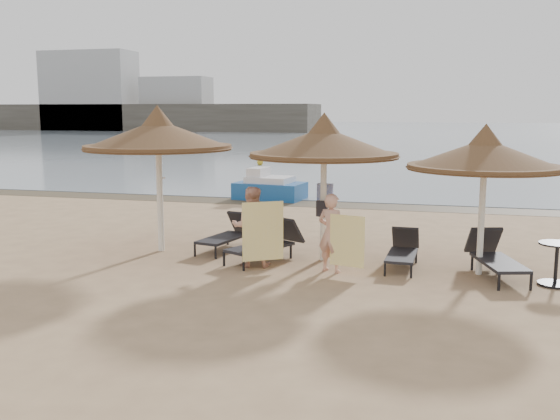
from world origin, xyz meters
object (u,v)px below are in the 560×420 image
Objects in this scene: palapa_center at (324,143)px; side_table at (556,265)px; palapa_left at (158,136)px; lounger_far_right at (494,256)px; palapa_right at (485,155)px; lounger_far_left at (229,234)px; person_left at (251,220)px; lounger_near_left at (268,242)px; pedal_boat at (269,188)px; person_right at (331,227)px; lounger_near_right at (403,250)px.

side_table is (4.50, -0.86, -2.12)m from palapa_center.
palapa_left is 1.64× the size of lounger_far_right.
palapa_right reaches higher than side_table.
lounger_far_left is at bearing 21.42° from palapa_left.
palapa_left is 2.73m from lounger_far_left.
palapa_right is at bearing 160.56° from side_table.
lounger_near_left is at bearing -119.15° from person_left.
pedal_boat is at bearing 112.09° from lounger_far_right.
lounger_far_right is at bearing 25.81° from lounger_near_left.
palapa_center reaches higher than person_right.
palapa_left reaches higher than pedal_boat.
pedal_boat is at bearing 112.65° from palapa_center.
pedal_boat is (0.16, 8.63, -2.20)m from palapa_left.
palapa_right is 1.54× the size of person_left.
lounger_far_left is 0.73× the size of pedal_boat.
lounger_near_left is 5.66m from side_table.
lounger_near_left is 2.49× the size of side_table.
palapa_right reaches higher than lounger_far_right.
person_right reaches higher than lounger_near_right.
lounger_near_left is (2.59, -0.20, -2.24)m from palapa_left.
person_left reaches higher than side_table.
lounger_far_left is at bearing 155.10° from lounger_far_right.
palapa_left is at bearing -145.83° from lounger_far_left.
lounger_far_right is 3.20m from person_right.
palapa_center reaches higher than lounger_near_right.
person_right reaches higher than lounger_far_left.
lounger_near_left is 0.98× the size of lounger_far_right.
lounger_near_right is 0.83× the size of lounger_far_right.
lounger_near_right is at bearing -4.34° from palapa_center.
person_right is at bearing 3.20° from lounger_near_left.
lounger_far_left is at bearing 170.83° from palapa_right.
palapa_right is 1.14× the size of pedal_boat.
lounger_far_left is 5.83m from lounger_far_right.
lounger_far_left is 0.94× the size of lounger_far_right.
palapa_right is 3.72× the size of side_table.
palapa_left is 1.28× the size of pedal_boat.
lounger_far_right is at bearing -151.15° from person_right.
lounger_far_left is 8.17m from pedal_boat.
person_left is at bearing -145.45° from palapa_center.
lounger_far_right is (4.59, -0.14, 0.00)m from lounger_near_left.
pedal_boat is (-3.57, 8.56, -2.08)m from palapa_center.
lounger_near_right is at bearing 169.80° from palapa_right.
palapa_center is 2.75m from lounger_near_right.
lounger_near_right is 1.79m from lounger_far_right.
person_left is (0.98, -1.40, 0.60)m from lounger_far_left.
person_left reaches higher than lounger_near_right.
pedal_boat reaches higher than side_table.
palapa_right reaches higher than person_left.
person_left is (-3.01, -0.78, 0.62)m from lounger_near_right.
side_table is (6.80, -1.35, 0.01)m from lounger_far_left.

